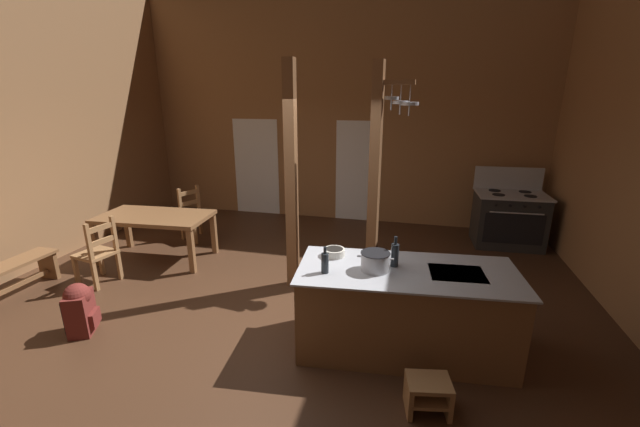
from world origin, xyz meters
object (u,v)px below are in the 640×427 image
(kitchen_island, at_px, (405,310))
(backpack, at_px, (80,307))
(stove_range, at_px, (508,218))
(ladderback_chair_near_window, at_px, (98,253))
(bench_along_left_wall, at_px, (3,277))
(bottle_tall_on_counter, at_px, (325,262))
(stockpot_on_counter, at_px, (375,261))
(mixing_bowl_on_counter, at_px, (334,252))
(step_stool, at_px, (428,393))
(dining_table, at_px, (155,220))
(bottle_short_on_counter, at_px, (395,255))
(ladderback_chair_by_post, at_px, (195,215))

(kitchen_island, xyz_separation_m, backpack, (-3.48, -0.56, -0.13))
(stove_range, relative_size, ladderback_chair_near_window, 1.39)
(bench_along_left_wall, bearing_deg, bottle_tall_on_counter, -1.33)
(kitchen_island, xyz_separation_m, bottle_tall_on_counter, (-0.78, -0.25, 0.56))
(bench_along_left_wall, bearing_deg, stockpot_on_counter, 0.83)
(ladderback_chair_near_window, distance_m, bench_along_left_wall, 1.11)
(backpack, bearing_deg, mixing_bowl_on_counter, 15.15)
(bottle_tall_on_counter, bearing_deg, step_stool, -29.27)
(dining_table, height_order, mixing_bowl_on_counter, mixing_bowl_on_counter)
(step_stool, xyz_separation_m, mixing_bowl_on_counter, (-1.01, 0.99, 0.76))
(ladderback_chair_near_window, xyz_separation_m, bottle_short_on_counter, (4.04, -0.45, 0.57))
(ladderback_chair_near_window, bearing_deg, bottle_short_on_counter, -6.37)
(ladderback_chair_near_window, distance_m, bottle_tall_on_counter, 3.53)
(kitchen_island, xyz_separation_m, dining_table, (-3.92, 1.44, 0.20))
(ladderback_chair_by_post, bearing_deg, step_stool, -38.72)
(ladderback_chair_by_post, bearing_deg, mixing_bowl_on_counter, -36.58)
(kitchen_island, relative_size, bench_along_left_wall, 1.64)
(bench_along_left_wall, relative_size, bottle_tall_on_counter, 5.10)
(dining_table, bearing_deg, bottle_tall_on_counter, -28.35)
(bench_along_left_wall, xyz_separation_m, bottle_short_on_counter, (4.92, 0.21, 0.72))
(step_stool, bearing_deg, ladderback_chair_near_window, 163.22)
(backpack, relative_size, stockpot_on_counter, 1.67)
(step_stool, distance_m, ladderback_chair_by_post, 5.22)
(step_stool, height_order, bottle_tall_on_counter, bottle_tall_on_counter)
(bottle_short_on_counter, bearing_deg, step_stool, -67.14)
(dining_table, distance_m, bottle_short_on_counter, 4.05)
(ladderback_chair_near_window, bearing_deg, backpack, -56.70)
(backpack, xyz_separation_m, bottle_short_on_counter, (3.34, 0.62, 0.71))
(kitchen_island, height_order, dining_table, kitchen_island)
(step_stool, distance_m, bench_along_left_wall, 5.33)
(stove_range, distance_m, bench_along_left_wall, 7.60)
(step_stool, height_order, ladderback_chair_near_window, ladderback_chair_near_window)
(bottle_short_on_counter, bearing_deg, ladderback_chair_near_window, 173.63)
(stove_range, bearing_deg, ladderback_chair_by_post, -169.60)
(backpack, distance_m, mixing_bowl_on_counter, 2.87)
(bottle_short_on_counter, bearing_deg, kitchen_island, -23.33)
(stove_range, distance_m, mixing_bowl_on_counter, 4.10)
(kitchen_island, xyz_separation_m, mixing_bowl_on_counter, (-0.77, 0.17, 0.49))
(stove_range, bearing_deg, kitchen_island, -115.58)
(step_stool, bearing_deg, dining_table, 151.42)
(ladderback_chair_by_post, height_order, bench_along_left_wall, ladderback_chair_by_post)
(bottle_short_on_counter, bearing_deg, bottle_tall_on_counter, -154.27)
(stove_range, bearing_deg, bench_along_left_wall, -151.77)
(backpack, bearing_deg, ladderback_chair_by_post, 96.72)
(kitchen_island, bearing_deg, bottle_tall_on_counter, -162.03)
(ladderback_chair_by_post, distance_m, mixing_bowl_on_counter, 3.83)
(stockpot_on_counter, bearing_deg, mixing_bowl_on_counter, 151.06)
(stove_range, xyz_separation_m, mixing_bowl_on_counter, (-2.42, -3.27, 0.46))
(ladderback_chair_near_window, height_order, bottle_tall_on_counter, bottle_tall_on_counter)
(backpack, relative_size, mixing_bowl_on_counter, 2.61)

